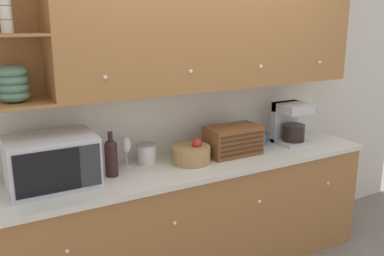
{
  "coord_description": "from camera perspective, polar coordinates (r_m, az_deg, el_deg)",
  "views": [
    {
      "loc": [
        -1.54,
        -2.95,
        1.98
      ],
      "look_at": [
        0.0,
        -0.21,
        1.16
      ],
      "focal_mm": 40.0,
      "sensor_mm": 36.0,
      "label": 1
    }
  ],
  "objects": [
    {
      "name": "coffee_maker",
      "position": [
        3.77,
        12.98,
        0.66
      ],
      "size": [
        0.26,
        0.26,
        0.35
      ],
      "color": "#B7B7BC",
      "rests_on": "counter_unit"
    },
    {
      "name": "wine_glass",
      "position": [
        3.13,
        -8.8,
        -2.4
      ],
      "size": [
        0.07,
        0.07,
        0.23
      ],
      "color": "silver",
      "rests_on": "counter_unit"
    },
    {
      "name": "wall_back",
      "position": [
        3.42,
        -1.99,
        3.18
      ],
      "size": [
        5.27,
        0.06,
        2.6
      ],
      "color": "beige",
      "rests_on": "ground_plane"
    },
    {
      "name": "wine_bottle",
      "position": [
        2.96,
        -10.73,
        -3.69
      ],
      "size": [
        0.09,
        0.09,
        0.31
      ],
      "color": "black",
      "rests_on": "counter_unit"
    },
    {
      "name": "microwave",
      "position": [
        2.87,
        -18.18,
        -4.32
      ],
      "size": [
        0.55,
        0.38,
        0.34
      ],
      "color": "silver",
      "rests_on": "counter_unit"
    },
    {
      "name": "backsplash_panel",
      "position": [
        3.42,
        -1.69,
        1.2
      ],
      "size": [
        2.87,
        0.01,
        0.53
      ],
      "color": "silver",
      "rests_on": "counter_unit"
    },
    {
      "name": "bread_box",
      "position": [
        3.39,
        5.5,
        -1.66
      ],
      "size": [
        0.43,
        0.25,
        0.23
      ],
      "color": "brown",
      "rests_on": "counter_unit"
    },
    {
      "name": "fruit_basket",
      "position": [
        3.2,
        -0.08,
        -3.49
      ],
      "size": [
        0.29,
        0.29,
        0.19
      ],
      "color": "#A87F4C",
      "rests_on": "counter_unit"
    },
    {
      "name": "upper_cabinets",
      "position": [
        3.26,
        2.28,
        13.09
      ],
      "size": [
        2.87,
        0.38,
        0.89
      ],
      "color": "#A36B38",
      "rests_on": "backsplash_panel"
    },
    {
      "name": "mug",
      "position": [
        3.7,
        9.32,
        -1.44
      ],
      "size": [
        0.1,
        0.09,
        0.1
      ],
      "color": "#38669E",
      "rests_on": "counter_unit"
    },
    {
      "name": "storage_canister",
      "position": [
        3.19,
        -6.06,
        -3.44
      ],
      "size": [
        0.14,
        0.14,
        0.15
      ],
      "color": "silver",
      "rests_on": "counter_unit"
    },
    {
      "name": "ground_plane",
      "position": [
        3.87,
        -1.6,
        -16.1
      ],
      "size": [
        24.0,
        24.0,
        0.0
      ],
      "primitive_type": "plane",
      "color": "slate"
    },
    {
      "name": "counter_unit",
      "position": [
        3.42,
        0.77,
        -11.74
      ],
      "size": [
        2.89,
        0.63,
        0.92
      ],
      "color": "#A36B38",
      "rests_on": "ground_plane"
    }
  ]
}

